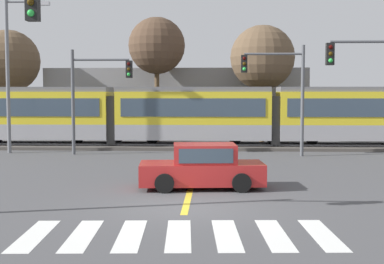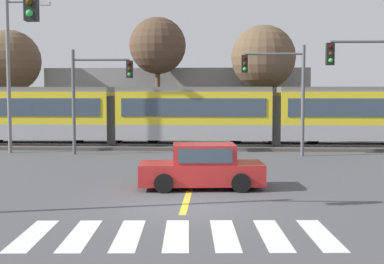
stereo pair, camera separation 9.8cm
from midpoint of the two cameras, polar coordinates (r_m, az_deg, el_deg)
The scene contains 21 objects.
ground_plane at distance 15.43m, azimuth -0.84°, elevation -7.97°, with size 200.00×200.00×0.00m, color #474749.
track_bed at distance 31.91m, azimuth 0.89°, elevation -1.51°, with size 120.00×4.00×0.18m, color #4C4742.
rail_near at distance 31.18m, azimuth 0.85°, elevation -1.39°, with size 120.00×0.08×0.10m, color #939399.
rail_far at distance 32.61m, azimuth 0.92°, elevation -1.14°, with size 120.00×0.08×0.10m, color #939399.
light_rail_tram at distance 31.78m, azimuth 0.08°, elevation 2.00°, with size 28.00×2.64×3.43m.
crosswalk_stripe_0 at distance 12.94m, azimuth -16.69°, elevation -10.51°, with size 0.56×2.80×0.01m, color silver.
crosswalk_stripe_1 at distance 12.69m, azimuth -11.83°, elevation -10.72°, with size 0.56×2.80×0.01m, color silver.
crosswalk_stripe_2 at distance 12.52m, azimuth -6.79°, elevation -10.86°, with size 0.56×2.80×0.01m, color silver.
crosswalk_stripe_3 at distance 12.46m, azimuth -1.66°, elevation -10.91°, with size 0.56×2.80×0.01m, color silver.
crosswalk_stripe_4 at distance 12.49m, azimuth 3.48°, elevation -10.88°, with size 0.56×2.80×0.01m, color silver.
crosswalk_stripe_5 at distance 12.61m, azimuth 8.57°, elevation -10.77°, with size 0.56×2.80×0.01m, color silver.
crosswalk_stripe_6 at distance 12.83m, azimuth 13.50°, elevation -10.58°, with size 0.56×2.80×0.01m, color silver.
lane_centre_line at distance 22.12m, azimuth 0.18°, elevation -4.26°, with size 0.20×15.74×0.01m, color gold.
sedan_crossing at distance 18.26m, azimuth 0.94°, elevation -3.84°, with size 4.32×2.16×1.52m.
traffic_light_far_right at distance 27.87m, azimuth 9.39°, elevation 5.12°, with size 3.25×0.38×5.70m.
traffic_light_far_left at distance 28.67m, azimuth -10.53°, elevation 4.79°, with size 3.25×0.38×5.53m.
street_lamp_west at distance 30.53m, azimuth -18.75°, elevation 6.79°, with size 2.46×0.28×8.31m.
bare_tree_far_west at distance 39.55m, azimuth -19.05°, elevation 7.14°, with size 4.32×4.32×7.63m.
bare_tree_west at distance 36.15m, azimuth -3.86°, elevation 9.12°, with size 3.78×3.78×8.30m.
bare_tree_east at distance 35.65m, azimuth 7.46°, elevation 7.86°, with size 4.23×4.23×7.70m.
building_backdrop_far at distance 40.80m, azimuth -1.58°, elevation 3.14°, with size 18.85×6.00×5.03m, color gray.
Camera 1 is at (0.82, -15.06, 3.24)m, focal length 50.00 mm.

